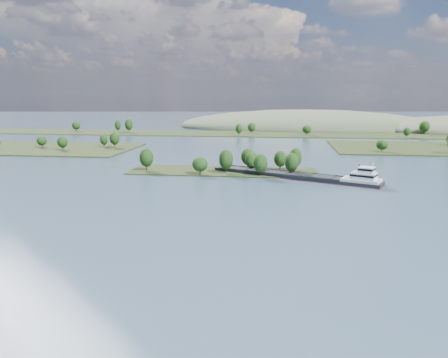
# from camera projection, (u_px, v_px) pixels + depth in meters

# --- Properties ---
(ground) EXTENTS (1800.00, 1800.00, 0.00)m
(ground) POSITION_uv_depth(u_px,v_px,m) (203.00, 198.00, 175.09)
(ground) COLOR #34495B
(ground) RESTS_ON ground
(tree_island) EXTENTS (100.00, 31.27, 13.65)m
(tree_island) POSITION_uv_depth(u_px,v_px,m) (233.00, 165.00, 230.83)
(tree_island) COLOR black
(tree_island) RESTS_ON ground
(back_shoreline) EXTENTS (900.00, 60.00, 15.70)m
(back_shoreline) POSITION_uv_depth(u_px,v_px,m) (259.00, 134.00, 446.32)
(back_shoreline) COLOR black
(back_shoreline) RESTS_ON ground
(hill_west) EXTENTS (320.00, 160.00, 44.00)m
(hill_west) POSITION_uv_depth(u_px,v_px,m) (306.00, 127.00, 536.96)
(hill_west) COLOR #48563B
(hill_west) RESTS_ON ground
(cargo_barge) EXTENTS (82.93, 44.19, 11.66)m
(cargo_barge) POSITION_uv_depth(u_px,v_px,m) (305.00, 176.00, 213.70)
(cargo_barge) COLOR black
(cargo_barge) RESTS_ON ground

